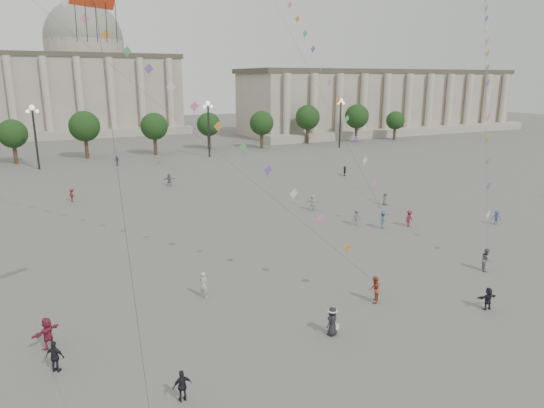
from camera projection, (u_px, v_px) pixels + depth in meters
name	position (u px, v px, depth m)	size (l,w,h in m)	color
ground	(363.00, 355.00, 26.73)	(360.00, 360.00, 0.00)	#575452
hall_east	(382.00, 101.00, 138.09)	(84.00, 26.22, 17.20)	gray
hall_central	(88.00, 80.00, 135.59)	(48.30, 34.30, 35.50)	gray
tree_row	(121.00, 129.00, 93.24)	(137.12, 5.12, 8.00)	#3C2D1E
lamp_post_mid_west	(34.00, 125.00, 79.43)	(2.00, 0.90, 10.65)	#262628
lamp_post_mid_east	(208.00, 119.00, 92.14)	(2.00, 0.90, 10.65)	#262628
lamp_post_far_east	(340.00, 114.00, 104.86)	(2.00, 0.90, 10.65)	#262628
person_crowd_0	(117.00, 161.00, 84.12)	(1.05, 0.44, 1.79)	navy
person_crowd_3	(488.00, 299.00, 31.85)	(1.42, 0.45, 1.53)	black
person_crowd_4	(159.00, 161.00, 85.01)	(1.44, 0.46, 1.55)	silver
person_crowd_6	(357.00, 217.00, 50.21)	(1.14, 0.66, 1.76)	slate
person_crowd_7	(313.00, 202.00, 55.85)	(1.72, 0.55, 1.86)	silver
person_crowd_8	(409.00, 218.00, 49.66)	(1.13, 0.65, 1.75)	maroon
person_crowd_9	(345.00, 171.00, 75.78)	(1.40, 0.45, 1.51)	black
person_crowd_12	(169.00, 180.00, 68.58)	(1.65, 0.53, 1.78)	slate
person_crowd_13	(204.00, 285.00, 33.56)	(0.69, 0.45, 1.89)	#B7B7B3
person_crowd_14	(496.00, 218.00, 50.41)	(0.96, 0.55, 1.49)	#364379
person_crowd_17	(72.00, 195.00, 59.76)	(1.08, 0.62, 1.67)	maroon
person_crowd_18	(385.00, 198.00, 58.24)	(0.78, 0.50, 1.59)	#5A5B5F
tourist_1	(55.00, 357.00, 25.03)	(1.01, 0.42, 1.73)	black
tourist_2	(47.00, 333.00, 27.22)	(1.72, 0.55, 1.86)	maroon
tourist_4	(182.00, 386.00, 22.76)	(0.94, 0.39, 1.60)	black
kite_flyer_0	(375.00, 290.00, 32.77)	(0.92, 0.71, 1.88)	#9B422A
kite_flyer_1	(383.00, 220.00, 49.09)	(1.17, 0.67, 1.80)	#344F76
kite_flyer_2	(486.00, 259.00, 38.29)	(0.90, 0.70, 1.84)	slate
hat_person	(332.00, 321.00, 28.62)	(1.02, 0.87, 1.77)	black
dragon_kite	(96.00, 16.00, 19.99)	(2.14, 7.48, 21.29)	red
kite_train_east	(486.00, 19.00, 59.86)	(39.00, 38.62, 67.44)	#3F3F3F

